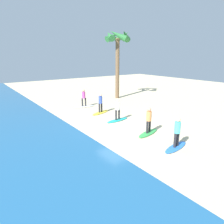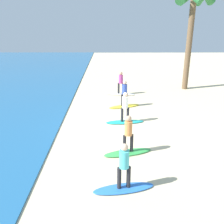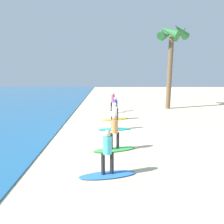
{
  "view_description": "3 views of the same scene",
  "coord_description": "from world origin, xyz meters",
  "views": [
    {
      "loc": [
        -11.63,
        8.82,
        4.91
      ],
      "look_at": [
        0.81,
        -0.08,
        0.71
      ],
      "focal_mm": 33.48,
      "sensor_mm": 36.0,
      "label": 1
    },
    {
      "loc": [
        -12.15,
        0.34,
        5.45
      ],
      "look_at": [
        0.3,
        0.24,
        0.75
      ],
      "focal_mm": 40.39,
      "sensor_mm": 36.0,
      "label": 2
    },
    {
      "loc": [
        -12.08,
        -0.22,
        3.85
      ],
      "look_at": [
        1.12,
        -0.32,
        1.04
      ],
      "focal_mm": 33.63,
      "sensor_mm": 36.0,
      "label": 3
    }
  ],
  "objects": [
    {
      "name": "surfboard_yellow",
      "position": [
        3.25,
        -0.59,
        0.04
      ],
      "size": [
        1.25,
        2.16,
        0.09
      ],
      "primitive_type": "ellipsoid",
      "rotation": [
        0.0,
        0.0,
        1.92
      ],
      "color": "yellow",
      "rests_on": "ground"
    },
    {
      "name": "surfer_green",
      "position": [
        -2.72,
        -0.42,
        1.04
      ],
      "size": [
        0.32,
        0.45,
        1.64
      ],
      "color": "#232328",
      "rests_on": "surfboard_green"
    },
    {
      "name": "surfboard_blue",
      "position": [
        -5.13,
        -0.11,
        0.04
      ],
      "size": [
        0.95,
        2.17,
        0.09
      ],
      "primitive_type": "ellipsoid",
      "rotation": [
        0.0,
        0.0,
        1.76
      ],
      "color": "blue",
      "rests_on": "ground"
    },
    {
      "name": "ground_plane",
      "position": [
        0.0,
        0.0,
        0.0
      ],
      "size": [
        60.0,
        60.0,
        0.0
      ],
      "primitive_type": "plane",
      "color": "beige"
    },
    {
      "name": "surfer_teal",
      "position": [
        0.63,
        -0.47,
        1.04
      ],
      "size": [
        0.32,
        0.46,
        1.64
      ],
      "color": "#232328",
      "rests_on": "surfboard_teal"
    },
    {
      "name": "surfer_yellow",
      "position": [
        3.25,
        -0.59,
        1.04
      ],
      "size": [
        0.32,
        0.44,
        1.64
      ],
      "color": "#232328",
      "rests_on": "surfboard_yellow"
    },
    {
      "name": "palm_tree",
      "position": [
        7.66,
        -5.73,
        6.12
      ],
      "size": [
        2.88,
        3.03,
        7.63
      ],
      "color": "brown",
      "rests_on": "ground"
    },
    {
      "name": "surfer_blue",
      "position": [
        -5.13,
        -0.11,
        1.04
      ],
      "size": [
        0.32,
        0.45,
        1.64
      ],
      "color": "#232328",
      "rests_on": "surfboard_blue"
    },
    {
      "name": "surfboard_teal",
      "position": [
        0.63,
        -0.47,
        0.04
      ],
      "size": [
        0.81,
        2.15,
        0.09
      ],
      "primitive_type": "ellipsoid",
      "rotation": [
        0.0,
        0.0,
        1.69
      ],
      "color": "teal",
      "rests_on": "ground"
    },
    {
      "name": "surfboard_white",
      "position": [
        6.04,
        -0.46,
        0.04
      ],
      "size": [
        0.9,
        2.16,
        0.09
      ],
      "primitive_type": "ellipsoid",
      "rotation": [
        0.0,
        0.0,
        1.41
      ],
      "color": "white",
      "rests_on": "ground"
    },
    {
      "name": "surfboard_green",
      "position": [
        -2.72,
        -0.42,
        0.04
      ],
      "size": [
        1.1,
        2.17,
        0.09
      ],
      "primitive_type": "ellipsoid",
      "rotation": [
        0.0,
        0.0,
        1.84
      ],
      "color": "green",
      "rests_on": "ground"
    },
    {
      "name": "surfer_white",
      "position": [
        6.04,
        -0.46,
        1.04
      ],
      "size": [
        0.32,
        0.46,
        1.64
      ],
      "color": "#232328",
      "rests_on": "surfboard_white"
    }
  ]
}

